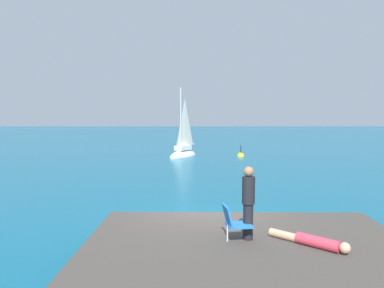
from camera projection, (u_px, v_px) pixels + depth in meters
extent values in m
plane|color=#0F5675|center=(204.00, 230.00, 10.71)|extent=(160.00, 160.00, 0.00)
cube|color=#423D38|center=(247.00, 256.00, 7.92)|extent=(7.15, 4.78, 0.66)
cube|color=#463A33|center=(310.00, 230.00, 10.64)|extent=(1.64, 1.46, 0.93)
cube|color=#3E4031|center=(330.00, 238.00, 10.00)|extent=(0.82, 0.95, 0.50)
ellipsoid|color=white|center=(183.00, 157.00, 28.41)|extent=(2.66, 3.11, 1.06)
cube|color=white|center=(183.00, 148.00, 28.35)|extent=(1.39, 1.52, 0.35)
cylinder|color=#B7B7BC|center=(181.00, 119.00, 27.92)|extent=(0.12, 0.12, 4.80)
cylinder|color=#B2B2B7|center=(188.00, 145.00, 28.89)|extent=(1.20, 1.61, 0.09)
pyramid|color=silver|center=(185.00, 122.00, 28.38)|extent=(0.95, 1.28, 3.65)
cylinder|color=#DB384C|center=(318.00, 242.00, 7.49)|extent=(0.82, 0.79, 0.24)
cylinder|color=tan|center=(285.00, 235.00, 8.00)|extent=(0.63, 0.61, 0.18)
sphere|color=tan|center=(345.00, 248.00, 7.12)|extent=(0.22, 0.22, 0.22)
cylinder|color=black|center=(248.00, 221.00, 7.98)|extent=(0.22, 0.22, 0.80)
cylinder|color=black|center=(248.00, 190.00, 7.92)|extent=(0.28, 0.28, 0.60)
sphere|color=#9E704C|center=(249.00, 172.00, 7.88)|extent=(0.22, 0.22, 0.22)
cube|color=blue|center=(239.00, 225.00, 7.89)|extent=(0.59, 0.55, 0.04)
cube|color=blue|center=(228.00, 215.00, 7.83)|extent=(0.22, 0.50, 0.45)
cylinder|color=silver|center=(248.00, 232.00, 7.94)|extent=(0.04, 0.04, 0.35)
cylinder|color=silver|center=(227.00, 233.00, 7.86)|extent=(0.04, 0.04, 0.35)
sphere|color=yellow|center=(241.00, 156.00, 28.65)|extent=(0.56, 0.56, 0.56)
cylinder|color=black|center=(241.00, 149.00, 28.60)|extent=(0.06, 0.06, 0.60)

